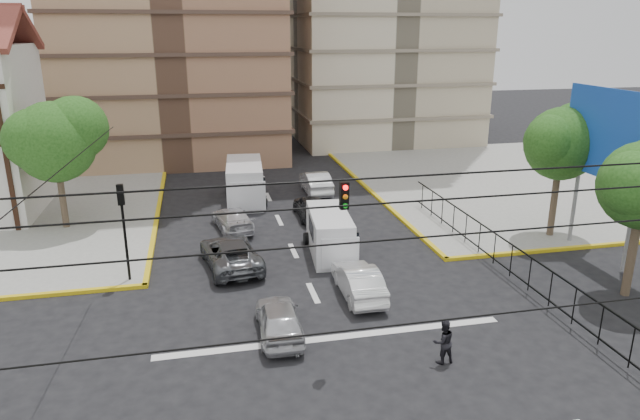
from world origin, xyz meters
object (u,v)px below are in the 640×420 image
object	(u,v)px
van_left_lane	(245,184)
car_white_front_right	(358,281)
car_silver_front_left	(279,318)
pedestrian_crosswalk	(443,342)
van_right_lane	(331,236)
traffic_light_nw	(123,217)

from	to	relation	value
van_left_lane	car_white_front_right	xyz separation A→B (m)	(3.42, -14.74, -0.56)
van_left_lane	car_white_front_right	bearing A→B (deg)	-72.35
car_silver_front_left	pedestrian_crosswalk	size ratio (longest dim) A/B	2.47
car_silver_front_left	car_white_front_right	xyz separation A→B (m)	(3.76, 2.50, 0.02)
car_white_front_right	pedestrian_crosswalk	distance (m)	5.68
van_right_lane	car_silver_front_left	size ratio (longest dim) A/B	1.26
traffic_light_nw	car_white_front_right	world-z (taller)	traffic_light_nw
traffic_light_nw	car_silver_front_left	xyz separation A→B (m)	(5.87, -5.95, -2.45)
traffic_light_nw	car_silver_front_left	size ratio (longest dim) A/B	1.13
van_left_lane	car_silver_front_left	size ratio (longest dim) A/B	1.50
van_left_lane	car_silver_front_left	bearing A→B (deg)	-86.54
car_white_front_right	pedestrian_crosswalk	bearing A→B (deg)	104.65
car_white_front_right	pedestrian_crosswalk	size ratio (longest dim) A/B	2.64
car_silver_front_left	car_white_front_right	bearing A→B (deg)	-144.86
van_right_lane	car_white_front_right	world-z (taller)	van_right_lane
traffic_light_nw	pedestrian_crosswalk	size ratio (longest dim) A/B	2.78
traffic_light_nw	pedestrian_crosswalk	distance (m)	14.39
car_silver_front_left	traffic_light_nw	bearing A→B (deg)	-43.87
traffic_light_nw	car_white_front_right	bearing A→B (deg)	-19.68
van_right_lane	car_white_front_right	xyz separation A→B (m)	(0.11, -4.65, -0.35)
van_right_lane	car_silver_front_left	bearing A→B (deg)	-111.70
van_right_lane	pedestrian_crosswalk	distance (m)	10.27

